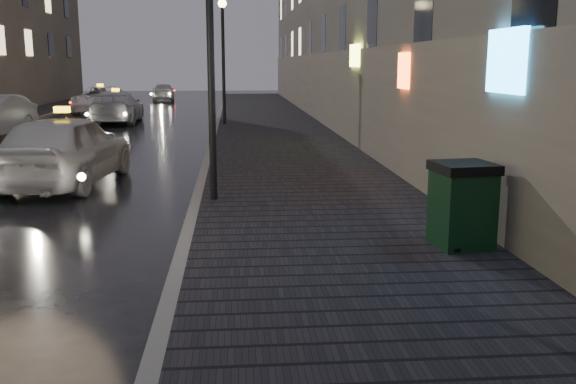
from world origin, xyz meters
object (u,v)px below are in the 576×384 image
at_px(taxi_near, 65,149).
at_px(lamp_far, 223,46).
at_px(trash_bin, 462,204).
at_px(taxi_mid, 116,107).
at_px(lamp_near, 210,24).
at_px(car_far, 163,92).
at_px(taxi_far, 101,99).

bearing_deg(taxi_near, lamp_far, -97.41).
height_order(trash_bin, taxi_mid, taxi_mid).
bearing_deg(lamp_near, car_far, 97.52).
bearing_deg(taxi_far, car_far, 80.40).
height_order(lamp_far, taxi_near, lamp_far).
relative_size(taxi_mid, taxi_far, 0.96).
xyz_separation_m(lamp_near, taxi_far, (-7.18, 25.46, -2.76)).
bearing_deg(taxi_far, lamp_far, -49.07).
distance_m(taxi_near, car_far, 33.31).
bearing_deg(lamp_near, taxi_mid, 105.45).
xyz_separation_m(lamp_far, taxi_mid, (-5.05, 2.27, -2.75)).
xyz_separation_m(taxi_near, taxi_far, (-3.72, 22.91, -0.10)).
relative_size(trash_bin, taxi_mid, 0.24).
relative_size(taxi_near, taxi_mid, 0.96).
xyz_separation_m(taxi_mid, car_far, (0.32, 17.55, -0.07)).
relative_size(taxi_mid, car_far, 1.30).
relative_size(lamp_near, trash_bin, 4.29).
relative_size(trash_bin, taxi_far, 0.23).
xyz_separation_m(taxi_near, taxi_mid, (-1.59, 15.73, -0.10)).
relative_size(lamp_far, taxi_mid, 1.04).
relative_size(lamp_near, lamp_far, 1.00).
bearing_deg(trash_bin, taxi_near, 131.89).
relative_size(lamp_near, car_far, 1.35).
height_order(taxi_near, taxi_mid, taxi_near).
relative_size(lamp_near, taxi_near, 1.08).
height_order(taxi_near, car_far, taxi_near).
xyz_separation_m(taxi_far, car_far, (2.45, 10.37, -0.07)).
xyz_separation_m(lamp_far, trash_bin, (3.68, -19.62, -2.71)).
distance_m(taxi_far, car_far, 10.65).
bearing_deg(car_far, lamp_far, 98.41).
distance_m(taxi_mid, taxi_far, 7.49).
xyz_separation_m(lamp_far, taxi_far, (-7.18, 9.46, -2.76)).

